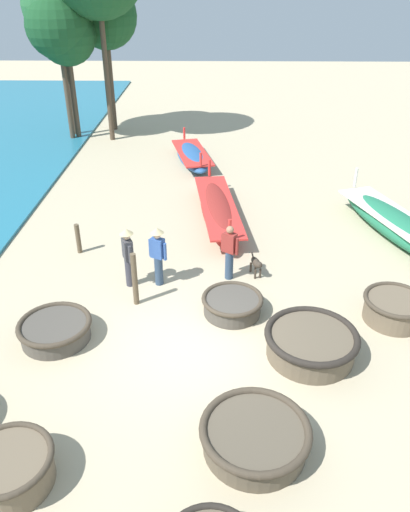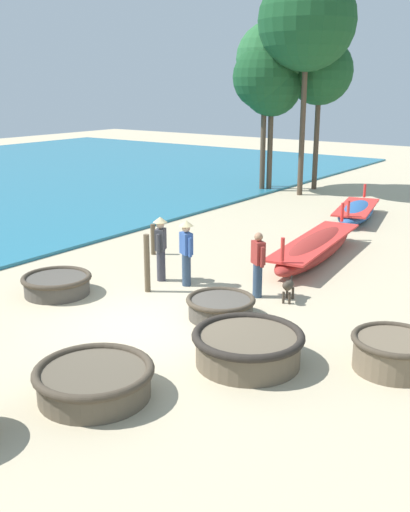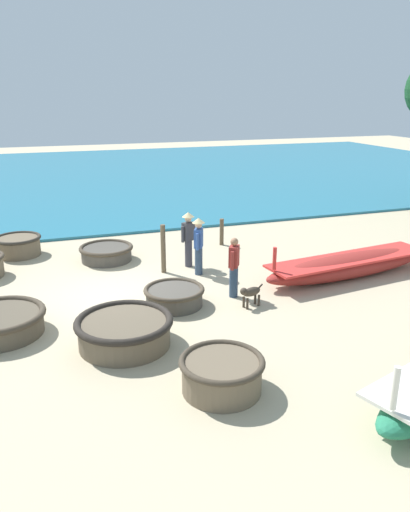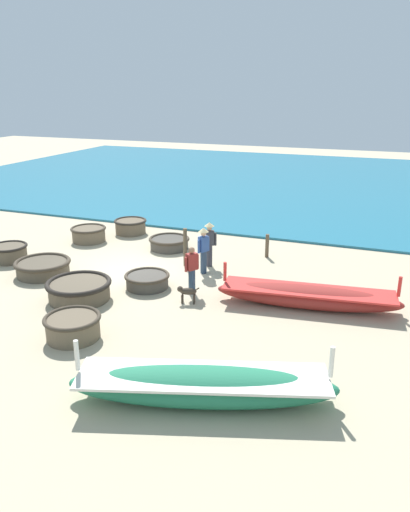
{
  "view_description": "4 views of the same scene",
  "coord_description": "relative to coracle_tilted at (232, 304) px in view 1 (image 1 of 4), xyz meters",
  "views": [
    {
      "loc": [
        0.5,
        -8.65,
        7.29
      ],
      "look_at": [
        0.3,
        2.31,
        0.99
      ],
      "focal_mm": 35.0,
      "sensor_mm": 36.0,
      "label": 1
    },
    {
      "loc": [
        7.8,
        -8.67,
        4.87
      ],
      "look_at": [
        -0.47,
        2.68,
        0.8
      ],
      "focal_mm": 42.0,
      "sensor_mm": 36.0,
      "label": 2
    },
    {
      "loc": [
        11.93,
        -1.7,
        4.99
      ],
      "look_at": [
        -0.27,
        2.49,
        0.76
      ],
      "focal_mm": 35.0,
      "sensor_mm": 36.0,
      "label": 3
    },
    {
      "loc": [
        14.6,
        8.55,
        6.33
      ],
      "look_at": [
        -0.26,
        2.83,
        0.89
      ],
      "focal_mm": 35.0,
      "sensor_mm": 36.0,
      "label": 4
    }
  ],
  "objects": [
    {
      "name": "coracle_weathered",
      "position": [
        -4.02,
        -1.07,
        0.01
      ],
      "size": [
        1.66,
        1.66,
        0.48
      ],
      "color": "#4C473F",
      "rests_on": "ground"
    },
    {
      "name": "ground_plane",
      "position": [
        -0.98,
        -1.26,
        -0.25
      ],
      "size": [
        80.0,
        80.0,
        0.0
      ],
      "primitive_type": "plane",
      "color": "#BCAD8C"
    },
    {
      "name": "coracle_center",
      "position": [
        1.64,
        -1.52,
        0.08
      ],
      "size": [
        2.03,
        2.03,
        0.62
      ],
      "color": "brown",
      "rests_on": "ground"
    },
    {
      "name": "tree_center",
      "position": [
        -7.47,
        14.9,
        5.65
      ],
      "size": [
        3.33,
        3.33,
        7.6
      ],
      "color": "#4C3D2D",
      "rests_on": "ground"
    },
    {
      "name": "fisherman_standing_right",
      "position": [
        -2.67,
        1.19,
        0.7
      ],
      "size": [
        0.36,
        0.49,
        1.67
      ],
      "color": "#383842",
      "rests_on": "ground"
    },
    {
      "name": "mooring_post_mid_beach",
      "position": [
        -2.39,
        0.35,
        0.46
      ],
      "size": [
        0.14,
        0.14,
        1.43
      ],
      "primitive_type": "cylinder",
      "color": "brown",
      "rests_on": "ground"
    },
    {
      "name": "tree_left_mid",
      "position": [
        -7.45,
        14.2,
        4.84
      ],
      "size": [
        2.88,
        2.88,
        6.57
      ],
      "color": "#4C3D2D",
      "rests_on": "ground"
    },
    {
      "name": "fisherman_standing_left",
      "position": [
        -1.91,
        1.26,
        0.7
      ],
      "size": [
        0.48,
        0.36,
        1.67
      ],
      "color": "#2D425B",
      "rests_on": "ground"
    },
    {
      "name": "tree_tall_back",
      "position": [
        -7.2,
        14.42,
        4.44
      ],
      "size": [
        2.66,
        2.66,
        6.06
      ],
      "color": "#4C3D2D",
      "rests_on": "ground"
    },
    {
      "name": "tree_rightmost",
      "position": [
        -5.69,
        16.11,
        5.11
      ],
      "size": [
        3.03,
        3.03,
        6.91
      ],
      "color": "#4C3D2D",
      "rests_on": "ground"
    },
    {
      "name": "coracle_tilted",
      "position": [
        0.0,
        0.0,
        0.0
      ],
      "size": [
        1.5,
        1.5,
        0.47
      ],
      "color": "#4C473F",
      "rests_on": "ground"
    },
    {
      "name": "mooring_post_inland",
      "position": [
        -4.44,
        2.92,
        0.2
      ],
      "size": [
        0.14,
        0.14,
        0.92
      ],
      "primitive_type": "cylinder",
      "color": "brown",
      "rests_on": "ground"
    },
    {
      "name": "long_boat_ochre_hull",
      "position": [
        -0.33,
        5.22,
        0.1
      ],
      "size": [
        1.73,
        5.61,
        1.22
      ],
      "color": "maroon",
      "rests_on": "ground"
    },
    {
      "name": "coracle_front_right",
      "position": [
        3.84,
        -0.21,
        0.08
      ],
      "size": [
        1.51,
        1.51,
        0.63
      ],
      "color": "brown",
      "rests_on": "ground"
    },
    {
      "name": "coracle_far_right",
      "position": [
        -3.73,
        -4.73,
        0.08
      ],
      "size": [
        1.5,
        1.5,
        0.62
      ],
      "color": "brown",
      "rests_on": "ground"
    },
    {
      "name": "long_boat_green_hull",
      "position": [
        5.26,
        4.02,
        0.14
      ],
      "size": [
        2.9,
        5.77,
        1.39
      ],
      "color": "#237551",
      "rests_on": "ground"
    },
    {
      "name": "coracle_beside_post",
      "position": [
        0.28,
        -3.97,
        0.04
      ],
      "size": [
        1.95,
        1.95,
        0.53
      ],
      "color": "brown",
      "rests_on": "ground"
    },
    {
      "name": "long_boat_red_hull",
      "position": [
        -1.42,
        10.88,
        0.05
      ],
      "size": [
        2.03,
        4.17,
        1.05
      ],
      "color": "#285693",
      "rests_on": "ground"
    },
    {
      "name": "fisherman_with_hat",
      "position": [
        -0.04,
        1.58,
        0.58
      ],
      "size": [
        0.46,
        0.37,
        1.57
      ],
      "color": "#2D425B",
      "rests_on": "ground"
    },
    {
      "name": "dog",
      "position": [
        0.7,
        1.72,
        0.12
      ],
      "size": [
        0.33,
        0.67,
        0.55
      ],
      "color": "#3D3328",
      "rests_on": "ground"
    }
  ]
}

